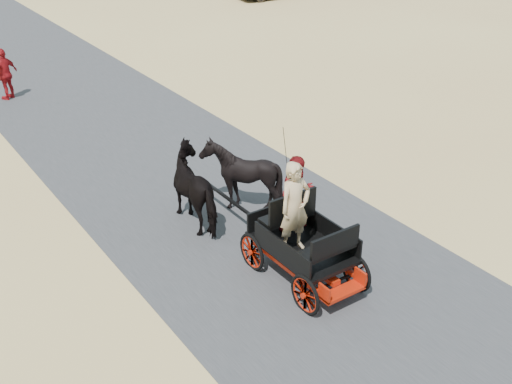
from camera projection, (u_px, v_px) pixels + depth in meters
ground at (307, 275)px, 12.70m from camera, size 140.00×140.00×0.00m
road at (307, 274)px, 12.70m from camera, size 6.00×140.00×0.01m
carriage at (303, 262)px, 12.46m from camera, size 1.30×2.40×0.72m
horse_left at (199, 188)px, 14.13m from camera, size 0.91×2.01×1.70m
horse_right at (241, 175)px, 14.68m from camera, size 1.37×1.54×1.70m
driver_man at (295, 207)px, 11.80m from camera, size 0.66×0.43×1.80m
passenger_woman at (298, 194)px, 12.50m from camera, size 0.77×0.60×1.58m
pedestrian at (5, 74)px, 21.30m from camera, size 1.08×0.88×1.73m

